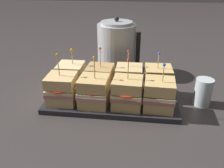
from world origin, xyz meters
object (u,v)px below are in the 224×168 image
object	(u,v)px
sandwich_back_far_right	(158,80)
sandwich_front_center_left	(94,92)
sandwich_back_center_left	(100,78)
sandwich_front_far_left	(62,89)
sandwich_back_center_right	(129,79)
kettle_steel	(117,48)
sandwich_back_far_left	(71,77)
serving_platter	(112,99)
drinking_glass	(203,92)
sandwich_front_center_right	(127,93)
sandwich_front_far_right	(159,95)

from	to	relation	value
sandwich_back_far_right	sandwich_front_center_left	bearing A→B (deg)	-151.85
sandwich_back_center_left	sandwich_back_far_right	distance (m)	0.22
sandwich_front_far_left	sandwich_back_center_right	bearing A→B (deg)	25.47
kettle_steel	sandwich_back_center_right	bearing A→B (deg)	-72.74
sandwich_front_center_left	sandwich_back_far_left	xyz separation A→B (m)	(-0.11, 0.11, 0.00)
sandwich_back_far_left	serving_platter	bearing A→B (deg)	-17.36
sandwich_back_far_right	sandwich_back_far_left	bearing A→B (deg)	-178.85
drinking_glass	serving_platter	bearing A→B (deg)	-176.54
sandwich_front_center_left	drinking_glass	world-z (taller)	sandwich_front_center_left
sandwich_front_center_right	sandwich_back_center_left	bearing A→B (deg)	135.76
sandwich_back_far_left	sandwich_back_center_right	world-z (taller)	same
sandwich_front_center_right	sandwich_back_far_left	bearing A→B (deg)	154.32
sandwich_front_center_left	sandwich_back_center_left	size ratio (longest dim) A/B	1.02
sandwich_back_center_left	drinking_glass	world-z (taller)	sandwich_back_center_left
serving_platter	sandwich_back_center_left	world-z (taller)	sandwich_back_center_left
sandwich_front_far_left	sandwich_back_center_right	world-z (taller)	sandwich_front_far_left
serving_platter	sandwich_front_center_left	bearing A→B (deg)	-132.65
sandwich_back_far_right	drinking_glass	size ratio (longest dim) A/B	1.64
sandwich_front_center_right	kettle_steel	world-z (taller)	kettle_steel
sandwich_front_far_left	sandwich_front_center_right	world-z (taller)	sandwich_front_far_left
sandwich_front_far_left	kettle_steel	world-z (taller)	kettle_steel
sandwich_front_center_right	sandwich_back_center_right	world-z (taller)	sandwich_front_center_right
sandwich_front_center_left	drinking_glass	bearing A→B (deg)	11.76
sandwich_front_center_left	sandwich_back_far_right	world-z (taller)	sandwich_front_center_left
sandwich_back_center_right	kettle_steel	size ratio (longest dim) A/B	0.63
sandwich_front_center_right	sandwich_back_center_right	distance (m)	0.11
sandwich_front_far_left	sandwich_front_center_right	xyz separation A→B (m)	(0.23, -0.00, -0.00)
serving_platter	sandwich_front_far_left	xyz separation A→B (m)	(-0.17, -0.05, 0.06)
serving_platter	sandwich_front_center_right	size ratio (longest dim) A/B	2.73
sandwich_back_far_right	sandwich_back_center_right	bearing A→B (deg)	-177.08
sandwich_front_center_right	sandwich_back_center_right	size ratio (longest dim) A/B	1.05
serving_platter	kettle_steel	bearing A→B (deg)	92.62
kettle_steel	sandwich_front_center_right	bearing A→B (deg)	-77.94
sandwich_back_center_left	sandwich_back_center_right	bearing A→B (deg)	0.28
sandwich_front_center_right	sandwich_back_center_right	xyz separation A→B (m)	(-0.00, 0.11, -0.00)
sandwich_back_far_right	sandwich_front_center_right	bearing A→B (deg)	-132.96
sandwich_front_far_right	kettle_steel	world-z (taller)	kettle_steel
serving_platter	sandwich_back_far_left	bearing A→B (deg)	162.64
sandwich_front_center_right	sandwich_back_center_left	xyz separation A→B (m)	(-0.11, 0.11, -0.00)
serving_platter	sandwich_front_far_right	distance (m)	0.18
sandwich_back_far_right	sandwich_back_center_left	bearing A→B (deg)	-178.41
drinking_glass	sandwich_back_far_left	bearing A→B (deg)	176.24
sandwich_front_far_left	sandwich_front_center_right	distance (m)	0.23
sandwich_front_far_right	sandwich_back_center_left	size ratio (longest dim) A/B	0.95
sandwich_front_center_right	drinking_glass	world-z (taller)	sandwich_front_center_right
sandwich_front_center_left	sandwich_back_center_left	distance (m)	0.11
sandwich_front_center_left	sandwich_front_center_right	distance (m)	0.11
sandwich_front_center_left	sandwich_front_far_right	distance (m)	0.22
sandwich_front_far_right	sandwich_back_center_right	distance (m)	0.15
sandwich_front_far_right	kettle_steel	size ratio (longest dim) A/B	0.64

